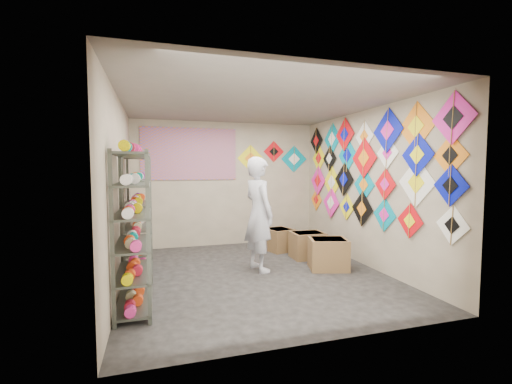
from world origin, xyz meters
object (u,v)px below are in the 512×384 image
object	(u,v)px
shopkeeper	(259,214)
carton_b	(308,245)
carton_a	(328,254)
shelf_rack_front	(133,231)
shelf_rack_back	(138,216)
carton_c	(279,240)

from	to	relation	value
shopkeeper	carton_b	size ratio (longest dim) A/B	3.16
carton_a	shopkeeper	bearing A→B (deg)	-177.68
carton_b	carton_a	bearing A→B (deg)	-86.21
shelf_rack_front	carton_b	distance (m)	3.45
shopkeeper	carton_a	bearing A→B (deg)	-117.32
shelf_rack_back	carton_a	world-z (taller)	shelf_rack_back
carton_a	carton_b	world-z (taller)	carton_a
shelf_rack_front	carton_b	bearing A→B (deg)	26.85
shopkeeper	carton_a	world-z (taller)	shopkeeper
carton_a	carton_c	world-z (taller)	carton_a
shelf_rack_back	shopkeeper	distance (m)	1.91
shopkeeper	shelf_rack_back	bearing A→B (deg)	69.05
shopkeeper	carton_a	size ratio (longest dim) A/B	3.04
carton_b	carton_c	xyz separation A→B (m)	(-0.32, 0.69, -0.02)
shelf_rack_back	carton_c	distance (m)	2.94
shelf_rack_back	carton_b	bearing A→B (deg)	4.25
carton_b	carton_c	world-z (taller)	carton_b
shelf_rack_back	carton_c	size ratio (longest dim) A/B	3.65
shopkeeper	carton_c	distance (m)	1.58
shopkeeper	carton_c	bearing A→B (deg)	-47.86
carton_b	carton_c	distance (m)	0.76
carton_c	shelf_rack_back	bearing A→B (deg)	-176.25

